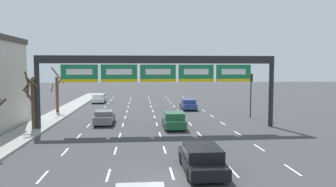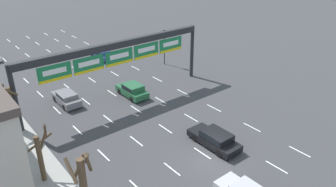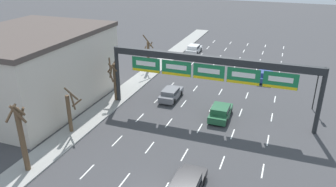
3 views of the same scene
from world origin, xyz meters
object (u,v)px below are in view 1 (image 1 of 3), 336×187
car_white (99,98)px  car_blue (188,104)px  car_grey (105,117)px  tree_bare_furthest (32,99)px  car_green (174,120)px  sign_gantry (158,68)px  traffic_light_near_gantry (251,86)px  tree_bare_closest (57,92)px  car_black (202,158)px

car_white → car_blue: car_white is taller
car_grey → tree_bare_furthest: 6.87m
car_green → sign_gantry: bearing=173.3°
car_green → traffic_light_near_gantry: (9.24, 5.85, 2.70)m
sign_gantry → car_white: size_ratio=5.19×
tree_bare_furthest → car_grey: bearing=24.0°
car_grey → traffic_light_near_gantry: traffic_light_near_gantry is taller
car_green → tree_bare_closest: size_ratio=0.78×
car_white → tree_bare_closest: tree_bare_closest is taller
tree_bare_closest → tree_bare_furthest: tree_bare_closest is taller
car_white → car_green: bearing=-67.4°
car_black → car_green: bearing=90.8°
car_white → car_black: size_ratio=0.86×
car_blue → tree_bare_furthest: (-15.94, -13.16, 2.01)m
car_grey → tree_bare_closest: bearing=127.8°
tree_bare_furthest → car_black: bearing=-45.3°
sign_gantry → car_blue: 14.83m
tree_bare_closest → tree_bare_furthest: (0.61, -11.19, 0.13)m
car_grey → sign_gantry: bearing=-27.7°
car_white → traffic_light_near_gantry: traffic_light_near_gantry is taller
sign_gantry → car_grey: (-5.13, 2.69, -4.80)m
sign_gantry → car_green: (1.46, -0.17, -4.74)m
tree_bare_closest → tree_bare_furthest: bearing=-86.9°
sign_gantry → tree_bare_furthest: bearing=179.9°
car_blue → tree_bare_closest: bearing=-173.2°
sign_gantry → tree_bare_furthest: size_ratio=4.29×
car_blue → car_green: car_green is taller
traffic_light_near_gantry → car_white: bearing=137.6°
sign_gantry → traffic_light_near_gantry: bearing=27.9°
car_white → car_grey: bearing=-81.6°
traffic_light_near_gantry → car_green: bearing=-147.7°
car_white → tree_bare_closest: size_ratio=0.77×
car_blue → tree_bare_furthest: tree_bare_furthest is taller
car_grey → tree_bare_furthest: tree_bare_furthest is taller
car_grey → tree_bare_furthest: size_ratio=0.83×
car_grey → tree_bare_furthest: bearing=-156.0°
car_green → tree_bare_furthest: size_ratio=0.84×
car_white → car_green: size_ratio=0.99×
car_grey → car_white: (-3.00, 20.17, 0.02)m
sign_gantry → car_green: size_ratio=5.14×
car_white → tree_bare_closest: bearing=-107.2°
traffic_light_near_gantry → car_blue: bearing=128.1°
car_grey → traffic_light_near_gantry: size_ratio=0.86×
tree_bare_furthest → traffic_light_near_gantry: bearing=14.5°
car_white → traffic_light_near_gantry: size_ratio=0.86×
car_white → tree_bare_furthest: bearing=-97.5°
car_green → car_black: size_ratio=0.87×
car_white → tree_bare_furthest: size_ratio=0.83×
car_white → tree_bare_furthest: tree_bare_furthest is taller
car_blue → tree_bare_closest: size_ratio=0.77×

